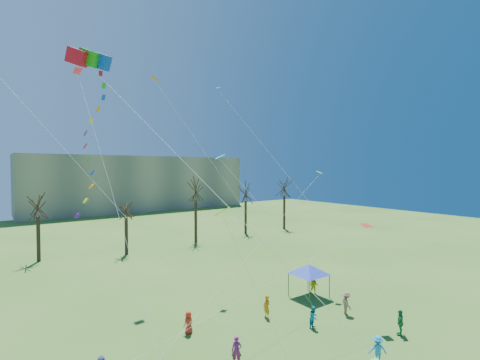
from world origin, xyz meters
TOP-DOWN VIEW (x-y plane):
  - distant_building at (22.00, 82.00)m, footprint 60.00×14.00m
  - bare_tree_row at (4.98, 36.18)m, footprint 69.75×7.75m
  - big_box_kite at (-7.42, 6.48)m, footprint 6.70×5.69m
  - canopy_tent_blue at (11.31, 9.57)m, footprint 3.98×3.98m
  - festival_crowd at (0.01, 4.77)m, footprint 25.56×10.91m
  - small_kites_aloft at (0.44, 11.25)m, footprint 28.92×20.00m

SIDE VIEW (x-z plane):
  - festival_crowd at x=0.01m, z-range -0.05..1.75m
  - canopy_tent_blue at x=11.31m, z-range 1.04..4.02m
  - bare_tree_row at x=4.98m, z-range 1.54..12.02m
  - distant_building at x=22.00m, z-range 0.00..15.00m
  - small_kites_aloft at x=0.44m, z-range -3.20..28.63m
  - big_box_kite at x=-7.42m, z-range 2.56..23.20m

